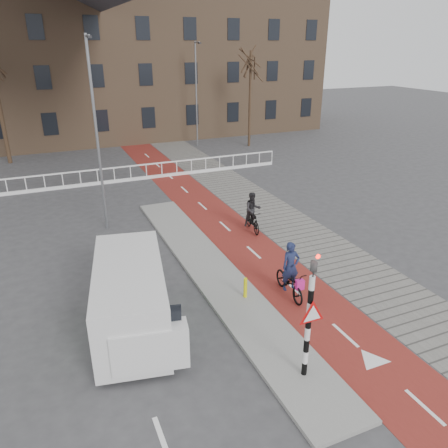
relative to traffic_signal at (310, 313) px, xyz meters
name	(u,v)px	position (x,y,z in m)	size (l,w,h in m)	color
ground	(284,329)	(0.60, 2.02, -1.99)	(120.00, 120.00, 0.00)	#38383A
bike_lane	(209,212)	(2.10, 12.02, -1.98)	(2.50, 60.00, 0.01)	maroon
sidewalk	(258,205)	(4.90, 12.02, -1.98)	(3.00, 60.00, 0.01)	slate
curb_island	(213,272)	(-0.10, 6.02, -1.93)	(1.80, 16.00, 0.12)	gray
traffic_signal	(310,313)	(0.00, 0.00, 0.00)	(0.80, 0.80, 3.68)	black
bollard	(245,288)	(0.21, 3.94, -1.51)	(0.12, 0.12, 0.71)	#D1D00B
cyclist_near	(290,278)	(1.73, 3.62, -1.32)	(0.79, 1.93, 1.96)	black
cyclist_far	(253,215)	(3.05, 9.05, -1.22)	(0.84, 1.73, 1.83)	black
van	(130,297)	(-3.60, 3.87, -0.88)	(2.84, 5.16, 2.10)	silver
railing	(63,184)	(-4.40, 19.02, -1.68)	(28.00, 0.10, 0.99)	silver
townhouse_row	(61,45)	(-2.40, 34.02, 5.82)	(46.00, 10.00, 15.90)	#7F6047
tree_right	(250,100)	(10.78, 25.03, 1.72)	(0.20, 0.20, 7.42)	#2E2014
streetlight_near	(97,139)	(-3.03, 12.02, 2.19)	(0.12, 0.12, 8.37)	slate
streetlight_right	(196,95)	(6.92, 26.97, 2.06)	(0.12, 0.12, 8.10)	slate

